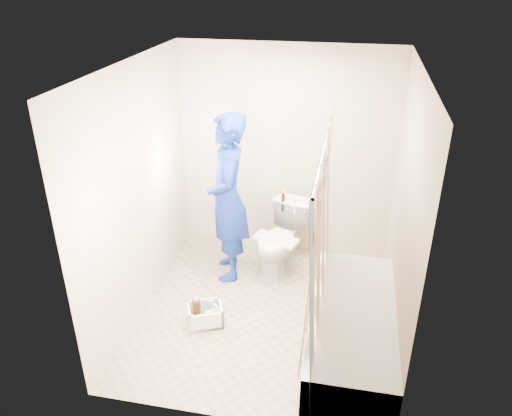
% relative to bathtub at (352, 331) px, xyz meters
% --- Properties ---
extents(floor, '(2.60, 2.60, 0.00)m').
position_rel_bathtub_xyz_m(floor, '(-0.85, 0.43, -0.27)').
color(floor, gray).
rests_on(floor, ground).
extents(ceiling, '(2.40, 2.60, 0.02)m').
position_rel_bathtub_xyz_m(ceiling, '(-0.85, 0.43, 2.13)').
color(ceiling, white).
rests_on(ceiling, wall_back).
extents(wall_back, '(2.40, 0.02, 2.40)m').
position_rel_bathtub_xyz_m(wall_back, '(-0.85, 1.73, 0.93)').
color(wall_back, '#C3B196').
rests_on(wall_back, ground).
extents(wall_front, '(2.40, 0.02, 2.40)m').
position_rel_bathtub_xyz_m(wall_front, '(-0.85, -0.88, 0.93)').
color(wall_front, '#C3B196').
rests_on(wall_front, ground).
extents(wall_left, '(0.02, 2.60, 2.40)m').
position_rel_bathtub_xyz_m(wall_left, '(-2.05, 0.43, 0.93)').
color(wall_left, '#C3B196').
rests_on(wall_left, ground).
extents(wall_right, '(0.02, 2.60, 2.40)m').
position_rel_bathtub_xyz_m(wall_right, '(0.35, 0.43, 0.93)').
color(wall_right, '#C3B196').
rests_on(wall_right, ground).
extents(bathtub, '(0.70, 1.75, 0.50)m').
position_rel_bathtub_xyz_m(bathtub, '(0.00, 0.00, 0.00)').
color(bathtub, white).
rests_on(bathtub, ground).
extents(curtain_rod, '(0.02, 1.90, 0.02)m').
position_rel_bathtub_xyz_m(curtain_rod, '(-0.33, 0.00, 1.68)').
color(curtain_rod, silver).
rests_on(curtain_rod, wall_back).
extents(shower_curtain, '(0.06, 1.75, 1.80)m').
position_rel_bathtub_xyz_m(shower_curtain, '(-0.33, 0.00, 0.75)').
color(shower_curtain, white).
rests_on(shower_curtain, curtain_rod).
extents(toilet, '(0.64, 0.85, 0.77)m').
position_rel_bathtub_xyz_m(toilet, '(-0.81, 1.22, 0.12)').
color(toilet, white).
rests_on(toilet, ground).
extents(tank_lid, '(0.51, 0.34, 0.04)m').
position_rel_bathtub_xyz_m(tank_lid, '(-0.85, 1.11, 0.19)').
color(tank_lid, white).
rests_on(tank_lid, toilet).
extents(tank_internals, '(0.18, 0.09, 0.25)m').
position_rel_bathtub_xyz_m(tank_internals, '(-0.79, 1.43, 0.49)').
color(tank_internals, black).
rests_on(tank_internals, toilet).
extents(plumber, '(0.62, 0.77, 1.83)m').
position_rel_bathtub_xyz_m(plumber, '(-1.36, 1.06, 0.65)').
color(plumber, '#0F1A99').
rests_on(plumber, ground).
extents(cleaning_caddy, '(0.40, 0.37, 0.25)m').
position_rel_bathtub_xyz_m(cleaning_caddy, '(-1.36, 0.16, -0.18)').
color(cleaning_caddy, white).
rests_on(cleaning_caddy, ground).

